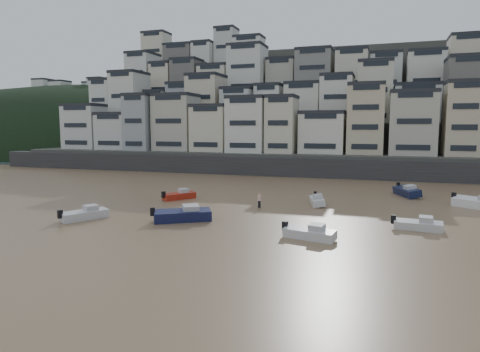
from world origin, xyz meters
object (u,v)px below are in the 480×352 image
(boat_d, at_px, (418,223))
(boat_b, at_px, (309,232))
(boat_i, at_px, (407,190))
(boat_f, at_px, (179,194))
(boat_g, at_px, (479,202))
(person_pink, at_px, (259,200))
(boat_c, at_px, (182,213))
(boat_j, at_px, (84,213))
(boat_e, at_px, (317,199))

(boat_d, bearing_deg, boat_b, -140.65)
(boat_i, bearing_deg, boat_f, -88.45)
(boat_g, xyz_separation_m, person_pink, (-24.09, -7.32, 0.03))
(boat_i, height_order, boat_f, boat_i)
(boat_g, bearing_deg, boat_f, -138.32)
(boat_f, distance_m, person_pink, 11.74)
(boat_b, height_order, boat_g, boat_g)
(boat_c, bearing_deg, boat_j, 161.38)
(boat_e, height_order, boat_i, boat_i)
(boat_d, bearing_deg, boat_i, 94.31)
(boat_f, bearing_deg, person_pink, -67.64)
(boat_e, xyz_separation_m, boat_f, (-17.60, -1.60, -0.01))
(boat_f, height_order, person_pink, person_pink)
(boat_b, height_order, boat_i, boat_i)
(boat_b, bearing_deg, boat_f, 156.42)
(boat_e, distance_m, boat_f, 17.68)
(boat_e, xyz_separation_m, boat_c, (-11.44, -13.24, 0.18))
(boat_d, relative_size, person_pink, 2.62)
(boat_b, bearing_deg, person_pink, 136.11)
(boat_e, relative_size, boat_i, 0.83)
(boat_g, distance_m, boat_f, 35.93)
(boat_g, relative_size, boat_j, 1.19)
(person_pink, bearing_deg, boat_f, 168.30)
(boat_e, bearing_deg, person_pink, -71.53)
(boat_g, distance_m, boat_c, 33.77)
(boat_e, bearing_deg, boat_d, 32.83)
(boat_j, xyz_separation_m, boat_c, (9.83, 2.39, 0.14))
(boat_i, relative_size, boat_f, 1.23)
(boat_i, xyz_separation_m, boat_c, (-22.03, -23.62, 0.04))
(boat_d, distance_m, boat_c, 22.31)
(boat_e, relative_size, boat_g, 0.80)
(boat_c, distance_m, boat_f, 13.18)
(boat_b, distance_m, person_pink, 14.32)
(boat_e, relative_size, boat_j, 0.94)
(boat_j, distance_m, boat_f, 14.51)
(boat_c, bearing_deg, boat_b, -44.17)
(boat_b, height_order, person_pink, person_pink)
(boat_i, bearing_deg, boat_d, -21.44)
(boat_g, relative_size, boat_c, 0.99)
(boat_e, relative_size, person_pink, 2.80)
(boat_g, bearing_deg, boat_i, 170.19)
(boat_e, bearing_deg, boat_g, 85.91)
(boat_c, distance_m, person_pink, 10.69)
(boat_e, xyz_separation_m, boat_i, (10.59, 10.38, 0.14))
(boat_d, bearing_deg, boat_g, 64.83)
(boat_b, bearing_deg, boat_j, -167.72)
(boat_e, xyz_separation_m, person_pink, (-6.11, -3.98, 0.21))
(boat_g, bearing_deg, person_pink, -129.32)
(boat_f, bearing_deg, boat_j, -160.57)
(boat_d, distance_m, boat_g, 15.02)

